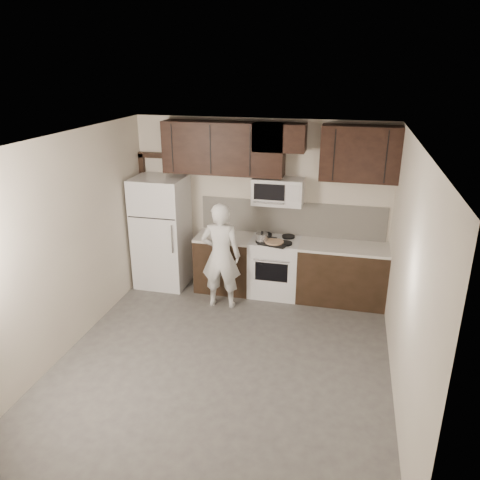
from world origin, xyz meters
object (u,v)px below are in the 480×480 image
(microwave, at_px, (278,191))
(refrigerator, at_px, (162,232))
(stove, at_px, (275,267))
(person, at_px, (221,256))

(microwave, bearing_deg, refrigerator, -174.85)
(stove, bearing_deg, refrigerator, -178.49)
(refrigerator, bearing_deg, person, -24.86)
(microwave, bearing_deg, person, -135.71)
(refrigerator, bearing_deg, stove, 1.51)
(stove, bearing_deg, microwave, 90.10)
(stove, distance_m, microwave, 1.20)
(microwave, distance_m, refrigerator, 2.00)
(microwave, bearing_deg, stove, -89.90)
(microwave, relative_size, refrigerator, 0.42)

